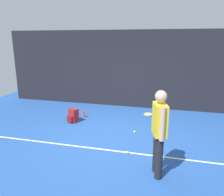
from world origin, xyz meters
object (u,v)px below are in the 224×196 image
Objects in this scene: tennis_ball_far_left at (153,131)px; water_bottle at (84,114)px; backpack at (73,116)px; tennis_ball_near_player at (127,153)px; tennis_racket at (149,115)px; tennis_ball_mid_court at (160,146)px; tennis_player at (159,129)px; tennis_ball_by_fence at (135,132)px.

water_bottle is at bearing 164.07° from tennis_ball_far_left.
tennis_ball_far_left is (2.54, -0.18, -0.18)m from backpack.
tennis_ball_near_player is at bearing -47.83° from water_bottle.
water_bottle is (-1.91, 2.11, 0.08)m from tennis_ball_near_player.
tennis_racket is 2.44m from tennis_ball_mid_court.
tennis_player is 25.76× the size of tennis_ball_near_player.
tennis_ball_by_fence and tennis_ball_far_left have the same top height.
tennis_racket is at bearing 172.99° from tennis_player.
tennis_ball_near_player is 1.23m from tennis_ball_by_fence.
tennis_player is 1.34m from tennis_ball_near_player.
tennis_ball_by_fence is 0.54m from tennis_ball_far_left.
backpack is 1.91× the size of water_bottle.
tennis_ball_near_player and tennis_ball_far_left have the same top height.
backpack reaches higher than water_bottle.
water_bottle is (-2.61, 2.76, -0.85)m from tennis_player.
tennis_player is at bearing -68.88° from tennis_ball_by_fence.
tennis_player is 3.86× the size of backpack.
backpack is at bearing 75.87° from tennis_racket.
tennis_ball_mid_court is (0.49, -2.39, 0.02)m from tennis_racket.
tennis_ball_near_player is 0.29× the size of water_bottle.
tennis_ball_far_left is (0.50, 0.20, 0.00)m from tennis_ball_by_fence.
backpack is 6.67× the size of tennis_ball_far_left.
water_bottle reaches higher than tennis_ball_far_left.
tennis_ball_mid_court is at bearing 5.98° from backpack.
tennis_racket is 2.45× the size of water_bottle.
tennis_player is 1.50m from tennis_ball_mid_court.
backpack is at bearing 142.19° from tennis_ball_near_player.
tennis_ball_by_fence is (-0.02, 1.23, 0.00)m from tennis_ball_near_player.
tennis_racket is at bearing 99.77° from tennis_ball_far_left.
backpack is 6.67× the size of tennis_ball_by_fence.
tennis_ball_mid_court is at bearing -31.23° from water_bottle.
water_bottle reaches higher than tennis_racket.
tennis_player is at bearing -11.85° from backpack.
water_bottle is at bearing 99.66° from backpack.
water_bottle reaches higher than tennis_ball_near_player.
tennis_player is 3.66m from backpack.
tennis_ball_by_fence is (-0.24, -1.68, 0.02)m from tennis_racket.
tennis_player reaches higher than tennis_racket.
tennis_ball_far_left reaches higher than tennis_racket.
tennis_ball_near_player is 1.50m from tennis_ball_far_left.
backpack is 2.99m from tennis_ball_mid_court.
tennis_ball_near_player reaches higher than tennis_racket.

